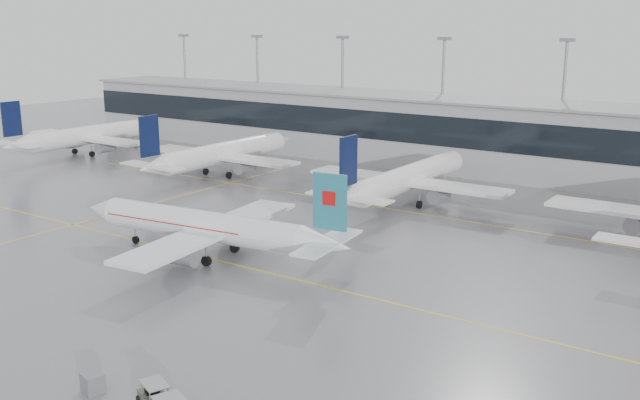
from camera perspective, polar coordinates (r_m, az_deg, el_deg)
The scene contains 14 objects.
ground at distance 74.77m, azimuth -5.24°, elevation -5.55°, with size 320.00×320.00×0.00m, color slate.
taxi_line_main at distance 74.77m, azimuth -5.24°, elevation -5.54°, with size 120.00×0.25×0.01m, color yellow.
taxi_line_north at distance 98.65m, azimuth 5.93°, elevation -0.75°, with size 120.00×0.25×0.01m, color yellow.
taxi_line_cross at distance 105.16m, azimuth -12.65°, elevation -0.10°, with size 0.25×60.00×0.01m, color yellow.
terminal at distance 125.99m, azimuth 13.03°, elevation 4.94°, with size 180.00×15.00×12.00m, color #9D9DA1.
terminal_glass at distance 118.85m, azimuth 11.72°, elevation 5.22°, with size 180.00×0.20×5.00m, color black.
terminal_roof at distance 125.22m, azimuth 13.19°, elevation 7.74°, with size 182.00×16.00×0.40m, color gray.
light_masts at distance 130.69m, azimuth 14.20°, elevation 8.43°, with size 156.40×1.00×22.60m.
air_canada_jet at distance 78.08m, azimuth -8.72°, elevation -2.19°, with size 34.90×27.64×10.77m.
parked_jet_a at distance 146.45m, azimuth -18.14°, elevation 4.91°, with size 29.64×36.96×11.72m.
parked_jet_b at distance 120.82m, azimuth -7.90°, elevation 3.70°, with size 29.64×36.96×11.72m.
parked_jet_c at distance 100.98m, azimuth 6.99°, elevation 1.72°, with size 29.64×36.96×11.72m.
baggage_tug at distance 50.16m, azimuth -13.12°, elevation -15.24°, with size 4.02×2.55×1.94m.
gse_unit at distance 53.16m, azimuth -17.71°, elevation -13.78°, with size 1.40×1.30×1.40m, color slate.
Camera 1 is at (45.36, -54.03, 24.79)m, focal length 40.00 mm.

